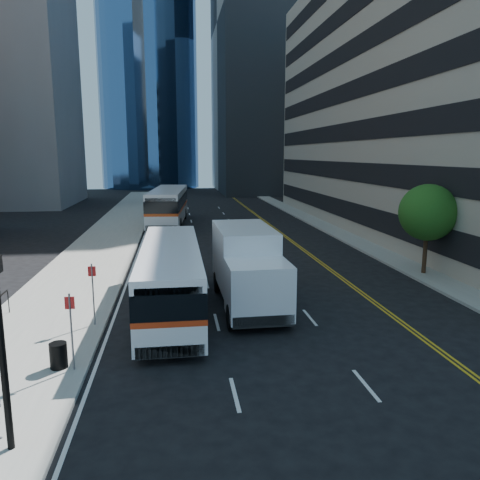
{
  "coord_description": "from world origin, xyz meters",
  "views": [
    {
      "loc": [
        -5.07,
        -16.46,
        6.88
      ],
      "look_at": [
        -2.03,
        5.52,
        2.8
      ],
      "focal_mm": 35.0,
      "sensor_mm": 36.0,
      "label": 1
    }
  ],
  "objects_px": {
    "street_tree": "(428,213)",
    "lamp_post": "(1,344)",
    "bus_front": "(171,276)",
    "box_truck": "(247,266)",
    "bus_rear": "(169,205)",
    "trash_can": "(59,355)"
  },
  "relations": [
    {
      "from": "street_tree",
      "to": "lamp_post",
      "type": "relative_size",
      "value": 1.12
    },
    {
      "from": "lamp_post",
      "to": "bus_front",
      "type": "distance_m",
      "value": 10.45
    },
    {
      "from": "bus_front",
      "to": "box_truck",
      "type": "xyz_separation_m",
      "value": [
        3.46,
        0.29,
        0.25
      ]
    },
    {
      "from": "bus_front",
      "to": "bus_rear",
      "type": "relative_size",
      "value": 0.83
    },
    {
      "from": "street_tree",
      "to": "bus_rear",
      "type": "distance_m",
      "value": 26.91
    },
    {
      "from": "street_tree",
      "to": "bus_front",
      "type": "relative_size",
      "value": 0.45
    },
    {
      "from": "box_truck",
      "to": "trash_can",
      "type": "height_order",
      "value": "box_truck"
    },
    {
      "from": "bus_rear",
      "to": "street_tree",
      "type": "bearing_deg",
      "value": -51.84
    },
    {
      "from": "lamp_post",
      "to": "box_truck",
      "type": "bearing_deg",
      "value": 54.68
    },
    {
      "from": "street_tree",
      "to": "bus_front",
      "type": "height_order",
      "value": "street_tree"
    },
    {
      "from": "bus_rear",
      "to": "trash_can",
      "type": "distance_m",
      "value": 32.4
    },
    {
      "from": "street_tree",
      "to": "lamp_post",
      "type": "bearing_deg",
      "value": -142.13
    },
    {
      "from": "bus_front",
      "to": "lamp_post",
      "type": "bearing_deg",
      "value": -110.45
    },
    {
      "from": "lamp_post",
      "to": "bus_rear",
      "type": "relative_size",
      "value": 0.33
    },
    {
      "from": "bus_rear",
      "to": "box_truck",
      "type": "xyz_separation_m",
      "value": [
        3.87,
        -26.4,
        -0.05
      ]
    },
    {
      "from": "box_truck",
      "to": "bus_front",
      "type": "bearing_deg",
      "value": -175.97
    },
    {
      "from": "bus_front",
      "to": "box_truck",
      "type": "height_order",
      "value": "box_truck"
    },
    {
      "from": "lamp_post",
      "to": "bus_rear",
      "type": "distance_m",
      "value": 36.58
    },
    {
      "from": "street_tree",
      "to": "lamp_post",
      "type": "height_order",
      "value": "street_tree"
    },
    {
      "from": "bus_front",
      "to": "bus_rear",
      "type": "xyz_separation_m",
      "value": [
        -0.41,
        26.69,
        0.29
      ]
    },
    {
      "from": "bus_rear",
      "to": "trash_can",
      "type": "bearing_deg",
      "value": -90.75
    },
    {
      "from": "street_tree",
      "to": "bus_rear",
      "type": "height_order",
      "value": "street_tree"
    }
  ]
}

